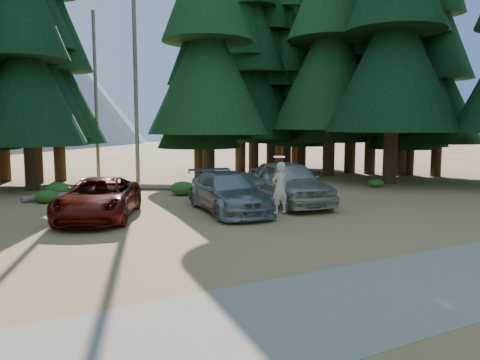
{
  "coord_description": "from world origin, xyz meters",
  "views": [
    {
      "loc": [
        -7.0,
        -12.94,
        3.27
      ],
      "look_at": [
        1.25,
        2.39,
        1.25
      ],
      "focal_mm": 35.0,
      "sensor_mm": 36.0,
      "label": 1
    }
  ],
  "objects_px": {
    "silver_minivan_right": "(288,182)",
    "log_right": "(280,181)",
    "red_pickup": "(99,198)",
    "frisbee_player": "(280,187)",
    "log_mid": "(143,187)",
    "log_left": "(67,195)",
    "silver_minivan_center": "(228,192)"
  },
  "relations": [
    {
      "from": "log_left",
      "to": "log_mid",
      "type": "distance_m",
      "value": 4.05
    },
    {
      "from": "log_mid",
      "to": "log_right",
      "type": "bearing_deg",
      "value": 28.11
    },
    {
      "from": "red_pickup",
      "to": "frisbee_player",
      "type": "xyz_separation_m",
      "value": [
        4.7,
        -4.49,
        0.62
      ]
    },
    {
      "from": "silver_minivan_center",
      "to": "silver_minivan_right",
      "type": "bearing_deg",
      "value": 13.51
    },
    {
      "from": "frisbee_player",
      "to": "silver_minivan_right",
      "type": "bearing_deg",
      "value": -133.18
    },
    {
      "from": "silver_minivan_right",
      "to": "log_left",
      "type": "xyz_separation_m",
      "value": [
        -7.88,
        6.18,
        -0.78
      ]
    },
    {
      "from": "silver_minivan_right",
      "to": "red_pickup",
      "type": "bearing_deg",
      "value": -176.46
    },
    {
      "from": "red_pickup",
      "to": "log_left",
      "type": "height_order",
      "value": "red_pickup"
    },
    {
      "from": "silver_minivan_right",
      "to": "frisbee_player",
      "type": "xyz_separation_m",
      "value": [
        -2.88,
        -3.8,
        0.42
      ]
    },
    {
      "from": "silver_minivan_right",
      "to": "log_right",
      "type": "xyz_separation_m",
      "value": [
        3.52,
        5.97,
        -0.75
      ]
    },
    {
      "from": "frisbee_player",
      "to": "log_left",
      "type": "distance_m",
      "value": 11.23
    },
    {
      "from": "log_left",
      "to": "frisbee_player",
      "type": "bearing_deg",
      "value": -80.66
    },
    {
      "from": "silver_minivan_center",
      "to": "log_mid",
      "type": "xyz_separation_m",
      "value": [
        -1.05,
        7.69,
        -0.61
      ]
    },
    {
      "from": "log_left",
      "to": "silver_minivan_right",
      "type": "bearing_deg",
      "value": -55.4
    },
    {
      "from": "log_left",
      "to": "log_mid",
      "type": "bearing_deg",
      "value": -0.35
    },
    {
      "from": "red_pickup",
      "to": "silver_minivan_center",
      "type": "xyz_separation_m",
      "value": [
        4.63,
        -1.02,
        0.04
      ]
    },
    {
      "from": "red_pickup",
      "to": "silver_minivan_right",
      "type": "relative_size",
      "value": 0.96
    },
    {
      "from": "frisbee_player",
      "to": "log_right",
      "type": "distance_m",
      "value": 11.74
    },
    {
      "from": "frisbee_player",
      "to": "log_mid",
      "type": "bearing_deg",
      "value": -90.3
    },
    {
      "from": "red_pickup",
      "to": "silver_minivan_right",
      "type": "bearing_deg",
      "value": 18.79
    },
    {
      "from": "silver_minivan_center",
      "to": "frisbee_player",
      "type": "relative_size",
      "value": 2.9
    },
    {
      "from": "red_pickup",
      "to": "silver_minivan_right",
      "type": "distance_m",
      "value": 7.61
    },
    {
      "from": "frisbee_player",
      "to": "log_mid",
      "type": "relative_size",
      "value": 0.52
    },
    {
      "from": "log_mid",
      "to": "log_left",
      "type": "bearing_deg",
      "value": -124.47
    },
    {
      "from": "silver_minivan_right",
      "to": "silver_minivan_center",
      "type": "bearing_deg",
      "value": -164.88
    },
    {
      "from": "silver_minivan_center",
      "to": "log_left",
      "type": "distance_m",
      "value": 8.19
    },
    {
      "from": "silver_minivan_center",
      "to": "log_mid",
      "type": "height_order",
      "value": "silver_minivan_center"
    },
    {
      "from": "frisbee_player",
      "to": "log_right",
      "type": "relative_size",
      "value": 0.34
    },
    {
      "from": "red_pickup",
      "to": "log_right",
      "type": "height_order",
      "value": "red_pickup"
    },
    {
      "from": "log_right",
      "to": "log_left",
      "type": "bearing_deg",
      "value": 174.06
    },
    {
      "from": "red_pickup",
      "to": "frisbee_player",
      "type": "relative_size",
      "value": 2.87
    },
    {
      "from": "red_pickup",
      "to": "log_right",
      "type": "relative_size",
      "value": 0.98
    }
  ]
}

